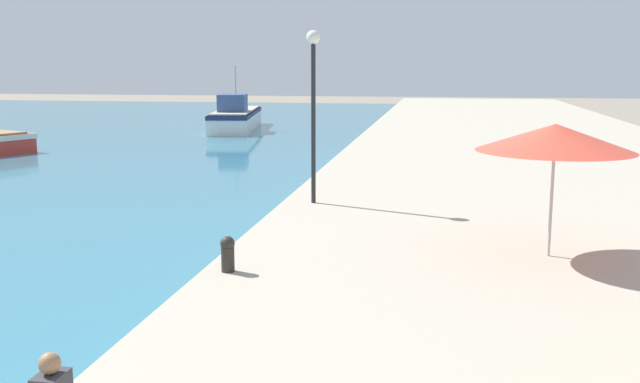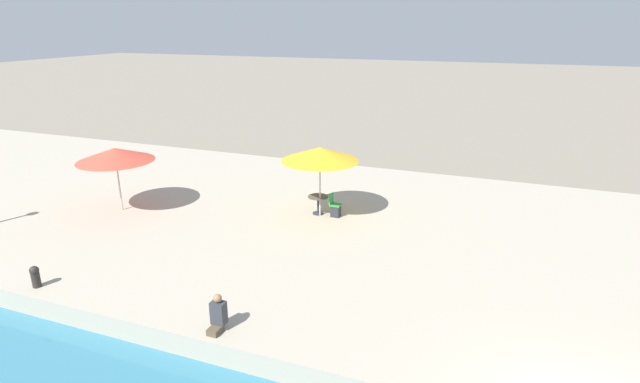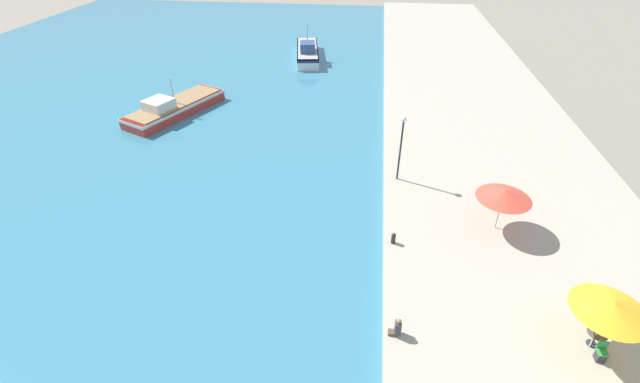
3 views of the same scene
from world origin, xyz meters
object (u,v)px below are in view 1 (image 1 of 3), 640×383
lamppost (313,87)px  mooring_bollard (228,253)px  fishing_boat_mid (236,117)px  cafe_umbrella_white (555,138)px

lamppost → mooring_bollard: bearing=-93.2°
mooring_bollard → lamppost: size_ratio=0.14×
fishing_boat_mid → lamppost: bearing=-79.0°
cafe_umbrella_white → lamppost: lamppost is taller
mooring_bollard → lamppost: (0.37, 6.64, 2.74)m
fishing_boat_mid → mooring_bollard: size_ratio=15.65×
cafe_umbrella_white → lamppost: bearing=140.3°
fishing_boat_mid → mooring_bollard: fishing_boat_mid is taller
fishing_boat_mid → lamppost: 29.52m
cafe_umbrella_white → mooring_bollard: cafe_umbrella_white is taller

